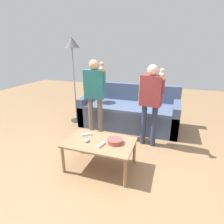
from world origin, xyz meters
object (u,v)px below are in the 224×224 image
object	(u,v)px
player_right	(151,97)
snack_bowl	(115,141)
game_remote_nunchuk	(87,140)
floor_lamp	(72,50)
player_left	(95,90)
coffee_table	(100,145)
game_remote_wand_near	(101,145)
game_remote_wand_far	(87,134)
couch	(130,112)

from	to	relation	value
player_right	snack_bowl	bearing A→B (deg)	-111.19
game_remote_nunchuk	floor_lamp	xyz separation A→B (m)	(-1.06, 1.55, 1.17)
game_remote_nunchuk	player_right	bearing A→B (deg)	53.35
player_right	player_left	bearing A→B (deg)	177.37
coffee_table	game_remote_nunchuk	world-z (taller)	game_remote_nunchuk
player_left	coffee_table	bearing A→B (deg)	-63.02
snack_bowl	game_remote_nunchuk	bearing A→B (deg)	-166.30
floor_lamp	game_remote_wand_near	xyz separation A→B (m)	(1.29, -1.60, -1.18)
game_remote_nunchuk	game_remote_wand_far	xyz separation A→B (m)	(-0.09, 0.17, -0.01)
couch	game_remote_wand_near	xyz separation A→B (m)	(0.04, -1.76, 0.13)
floor_lamp	player_right	xyz separation A→B (m)	(1.78, -0.59, -0.73)
player_left	player_right	bearing A→B (deg)	-2.63
couch	player_left	size ratio (longest dim) A/B	1.42
player_left	game_remote_wand_far	world-z (taller)	player_left
floor_lamp	game_remote_wand_near	world-z (taller)	floor_lamp
game_remote_nunchuk	game_remote_wand_near	distance (m)	0.23
coffee_table	floor_lamp	bearing A→B (deg)	129.36
floor_lamp	game_remote_nunchuk	bearing A→B (deg)	-55.61
game_remote_wand_far	couch	bearing A→B (deg)	79.52
game_remote_wand_near	game_remote_wand_far	xyz separation A→B (m)	(-0.32, 0.21, 0.00)
player_left	game_remote_wand_far	size ratio (longest dim) A/B	10.25
couch	floor_lamp	distance (m)	1.82
coffee_table	game_remote_nunchuk	xyz separation A→B (m)	(-0.17, -0.06, 0.07)
couch	game_remote_nunchuk	xyz separation A→B (m)	(-0.19, -1.72, 0.14)
player_left	couch	bearing A→B (deg)	53.83
floor_lamp	coffee_table	bearing A→B (deg)	-50.64
couch	floor_lamp	xyz separation A→B (m)	(-1.26, -0.16, 1.31)
couch	snack_bowl	distance (m)	1.64
couch	game_remote_wand_near	bearing A→B (deg)	-88.80
game_remote_nunchuk	player_right	size ratio (longest dim) A/B	0.06
coffee_table	player_right	size ratio (longest dim) A/B	0.67
floor_lamp	game_remote_wand_near	distance (m)	2.37
couch	game_remote_wand_near	distance (m)	1.76
floor_lamp	player_right	size ratio (longest dim) A/B	1.33
floor_lamp	player_left	distance (m)	1.16
coffee_table	game_remote_wand_far	distance (m)	0.29
couch	game_remote_wand_far	xyz separation A→B (m)	(-0.29, -1.55, 0.13)
snack_bowl	game_remote_wand_near	bearing A→B (deg)	-138.11
game_remote_wand_near	game_remote_wand_far	distance (m)	0.39
couch	game_remote_wand_far	size ratio (longest dim) A/B	14.57
snack_bowl	game_remote_wand_near	size ratio (longest dim) A/B	1.34
snack_bowl	game_remote_wand_far	size ratio (longest dim) A/B	1.47
couch	player_right	world-z (taller)	player_right
player_right	game_remote_wand_near	size ratio (longest dim) A/B	9.02
couch	game_remote_nunchuk	bearing A→B (deg)	-96.42
player_right	game_remote_wand_near	xyz separation A→B (m)	(-0.49, -1.01, -0.45)
player_left	player_right	distance (m)	1.04
game_remote_wand_far	coffee_table	bearing A→B (deg)	-23.90
coffee_table	game_remote_wand_far	world-z (taller)	game_remote_wand_far
game_remote_wand_far	floor_lamp	bearing A→B (deg)	125.04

